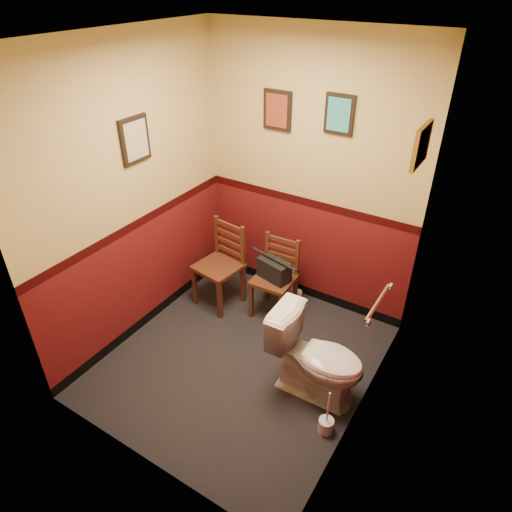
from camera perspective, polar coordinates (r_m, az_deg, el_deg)
The scene contains 17 objects.
floor at distance 4.30m, azimuth -1.81°, elevation -12.87°, with size 2.20×2.40×0.00m, color black.
ceiling at distance 3.04m, azimuth -2.76°, elevation 25.72°, with size 2.20×2.40×0.00m, color silver.
wall_back at distance 4.41m, azimuth 6.63°, elevation 9.51°, with size 2.20×2.70×0.00m, color #581113.
wall_front at distance 2.74m, azimuth -16.40°, elevation -7.70°, with size 2.20×2.70×0.00m, color #581113.
wall_left at distance 4.12m, azimuth -15.10°, elevation 6.88°, with size 2.40×2.70×0.00m, color #581113.
wall_right at distance 3.08m, azimuth 15.10°, elevation -2.45°, with size 2.40×2.70×0.00m, color #581113.
grab_bar at distance 3.52m, azimuth 15.04°, elevation -5.65°, with size 0.05×0.56×0.06m.
framed_print_back_a at distance 4.35m, azimuth 2.68°, elevation 17.73°, with size 0.28×0.04×0.36m.
framed_print_back_b at distance 4.09m, azimuth 10.37°, elevation 17.02°, with size 0.26×0.04×0.34m.
framed_print_left at distance 3.99m, azimuth -14.89°, elevation 13.84°, with size 0.04×0.30×0.38m.
framed_print_right at distance 3.31m, azimuth 19.95°, elevation 12.88°, with size 0.04×0.34×0.28m.
toilet at distance 3.80m, azimuth 7.64°, elevation -12.52°, with size 0.44×0.79×0.77m, color white.
toilet_brush at distance 3.79m, azimuth 8.74°, elevation -20.11°, with size 0.12×0.12×0.43m.
chair_left at distance 4.72m, azimuth -4.41°, elevation -1.13°, with size 0.48×0.48×0.90m.
chair_right at distance 4.58m, azimuth 2.47°, elevation -2.73°, with size 0.40×0.40×0.83m.
handbag at distance 4.48m, azimuth 2.28°, elevation -1.70°, with size 0.36×0.23×0.24m.
tp_stack at distance 4.93m, azimuth 4.64°, elevation -3.69°, with size 0.21×0.13×0.37m.
Camera 1 is at (1.71, -2.49, 3.06)m, focal length 32.00 mm.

